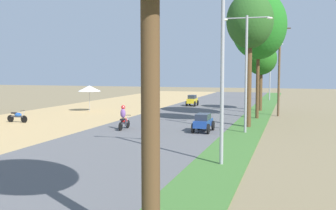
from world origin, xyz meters
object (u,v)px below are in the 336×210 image
median_tree_second (250,22)px  streetlamp_near (222,58)px  utility_pole_near (279,68)px  car_hatchback_yellow (192,100)px  streetlamp_far (270,67)px  median_tree_fourth (261,59)px  median_tree_third (259,25)px  streetlamp_mid (246,65)px  car_sedan_blue (203,122)px  vendor_umbrella (89,88)px  parked_motorbike_sixth (17,116)px  motorbike_ahead_third (124,118)px

median_tree_second → streetlamp_near: median_tree_second is taller
utility_pole_near → car_hatchback_yellow: (-9.53, 6.84, -3.55)m
streetlamp_far → car_hatchback_yellow: size_ratio=3.84×
median_tree_fourth → streetlamp_far: (0.15, 14.62, -0.66)m
median_tree_third → streetlamp_mid: bearing=-90.7°
streetlamp_far → median_tree_second: bearing=-90.2°
car_sedan_blue → streetlamp_near: bearing=-72.8°
vendor_umbrella → car_hatchback_yellow: (8.20, 8.63, -1.56)m
parked_motorbike_sixth → vendor_umbrella: vendor_umbrella is taller
car_sedan_blue → motorbike_ahead_third: size_ratio=1.26×
car_hatchback_yellow → streetlamp_far: bearing=56.5°
motorbike_ahead_third → car_hatchback_yellow: bearing=89.6°
utility_pole_near → motorbike_ahead_third: bearing=-128.8°
vendor_umbrella → median_tree_second: bearing=-21.4°
car_sedan_blue → parked_motorbike_sixth: bearing=178.0°
vendor_umbrella → median_tree_fourth: (15.85, 5.81, 2.85)m
streetlamp_far → motorbike_ahead_third: streetlamp_far is taller
streetlamp_far → car_hatchback_yellow: bearing=-123.5°
parked_motorbike_sixth → median_tree_second: (17.22, 2.86, 6.88)m
median_tree_second → vendor_umbrella: bearing=158.6°
median_tree_third → median_tree_fourth: (-0.24, 6.65, -2.58)m
median_tree_second → streetlamp_near: bearing=-89.6°
median_tree_second → median_tree_third: median_tree_third is taller
streetlamp_far → car_sedan_blue: size_ratio=3.40×
car_sedan_blue → motorbike_ahead_third: motorbike_ahead_third is taller
vendor_umbrella → streetlamp_mid: size_ratio=0.34×
utility_pole_near → streetlamp_mid: bearing=-99.1°
streetlamp_far → car_hatchback_yellow: 14.63m
median_tree_fourth → streetlamp_far: bearing=89.4°
median_tree_third → streetlamp_far: median_tree_third is taller
median_tree_second → streetlamp_far: (0.09, 26.66, -2.93)m
car_sedan_blue → motorbike_ahead_third: (-5.32, -0.61, 0.11)m
vendor_umbrella → median_tree_second: 17.85m
median_tree_second → streetlamp_far: bearing=89.8°
streetlamp_mid → motorbike_ahead_third: bearing=-170.6°
parked_motorbike_sixth → median_tree_fourth: size_ratio=0.27×
streetlamp_near → motorbike_ahead_third: bearing=135.3°
utility_pole_near → car_sedan_blue: size_ratio=3.63×
median_tree_second → streetlamp_near: 12.19m
median_tree_fourth → streetlamp_near: size_ratio=0.86×
median_tree_second → motorbike_ahead_third: (-7.85, -3.98, -6.58)m
vendor_umbrella → streetlamp_near: 24.26m
streetlamp_near → car_sedan_blue: size_ratio=3.47×
car_sedan_blue → car_hatchback_yellow: (-5.19, 18.24, 0.01)m
vendor_umbrella → parked_motorbike_sixth: bearing=-98.2°
parked_motorbike_sixth → streetlamp_near: size_ratio=0.23×
median_tree_third → streetlamp_near: bearing=-90.3°
median_tree_third → streetlamp_near: median_tree_third is taller
utility_pole_near → parked_motorbike_sixth: bearing=-150.2°
median_tree_third → utility_pole_near: size_ratio=1.28×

